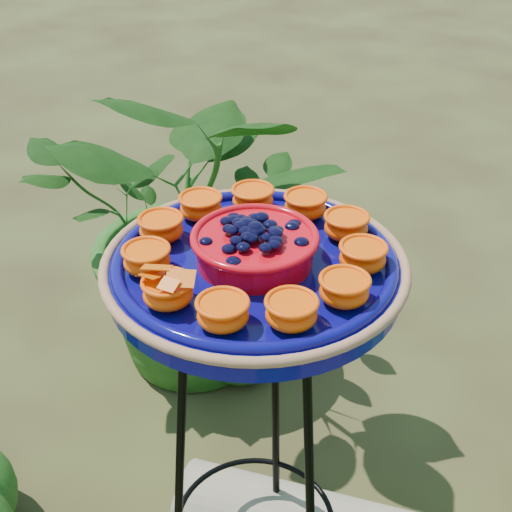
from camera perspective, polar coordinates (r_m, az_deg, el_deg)
name	(u,v)px	position (r m, az deg, el deg)	size (l,w,h in m)	color
tripod_stand	(255,441)	(1.38, -0.08, -14.56)	(0.42, 0.42, 0.91)	black
feeder_dish	(255,262)	(1.11, -0.10, -0.50)	(0.59, 0.59, 0.11)	#090860
shrub_back_left	(204,222)	(2.12, -4.20, 2.71)	(0.90, 0.78, 1.00)	#184412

